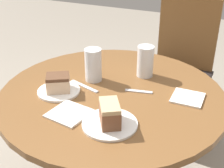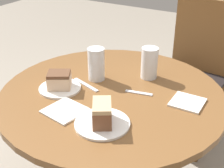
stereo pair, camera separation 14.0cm
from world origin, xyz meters
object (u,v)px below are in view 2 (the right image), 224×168
object	(u,v)px
cake_slice_far	(102,113)
glass_water	(96,65)
plate_far	(102,124)
chair	(192,71)
glass_lemonade	(149,64)
plate_near	(60,88)
cake_slice_near	(59,80)

from	to	relation	value
cake_slice_far	glass_water	xyz separation A→B (m)	(-0.23, 0.31, 0.02)
glass_water	plate_far	bearing A→B (deg)	-54.18
chair	glass_lemonade	xyz separation A→B (m)	(-0.04, -0.67, 0.30)
plate_near	cake_slice_far	xyz separation A→B (m)	(0.32, -0.14, 0.05)
chair	cake_slice_far	distance (m)	1.16
cake_slice_near	plate_near	bearing A→B (deg)	26.57
plate_near	cake_slice_near	distance (m)	0.04
glass_lemonade	glass_water	bearing A→B (deg)	-145.63
glass_water	cake_slice_far	bearing A→B (deg)	-54.18
chair	glass_water	world-z (taller)	chair
plate_far	cake_slice_far	bearing A→B (deg)	180.00
glass_water	plate_near	bearing A→B (deg)	-117.85
cake_slice_far	glass_lemonade	bearing A→B (deg)	91.60
chair	glass_lemonade	size ratio (longest dim) A/B	6.19
chair	cake_slice_far	size ratio (longest dim) A/B	7.08
cake_slice_near	plate_far	bearing A→B (deg)	-23.93
glass_water	chair	bearing A→B (deg)	72.52
chair	glass_lemonade	distance (m)	0.73
chair	plate_near	bearing A→B (deg)	-104.72
chair	plate_far	distance (m)	1.15
chair	glass_water	xyz separation A→B (m)	(-0.26, -0.81, 0.31)
cake_slice_near	cake_slice_far	distance (m)	0.35
cake_slice_far	glass_lemonade	distance (m)	0.46
plate_far	cake_slice_near	distance (m)	0.35
plate_far	cake_slice_far	world-z (taller)	cake_slice_far
cake_slice_near	chair	bearing A→B (deg)	70.60
cake_slice_far	plate_far	bearing A→B (deg)	0.00
chair	cake_slice_far	world-z (taller)	chair
cake_slice_far	glass_water	bearing A→B (deg)	125.82
chair	plate_far	world-z (taller)	chair
chair	cake_slice_near	distance (m)	1.08
glass_lemonade	glass_water	xyz separation A→B (m)	(-0.21, -0.15, 0.00)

